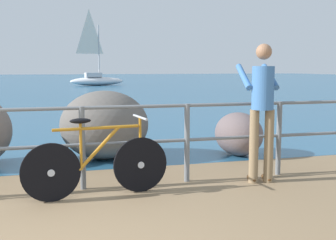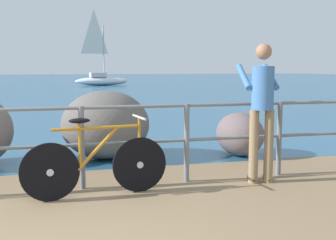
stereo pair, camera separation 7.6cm
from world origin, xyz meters
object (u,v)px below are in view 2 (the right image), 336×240
Objects in this scene: person_at_railing at (262,106)px; bicycle at (97,163)px; breakwater_boulder_right at (240,134)px; breakwater_boulder_main at (105,125)px; sailboat at (101,77)px.

bicycle is at bearing 100.17° from person_at_railing.
person_at_railing is 1.82m from breakwater_boulder_right.
breakwater_boulder_right is (0.46, 1.65, -0.63)m from person_at_railing.
person_at_railing reaches higher than breakwater_boulder_main.
bicycle is 1.18× the size of breakwater_boulder_main.
sailboat is (2.96, 28.60, 0.15)m from breakwater_boulder_main.
person_at_railing is 1.76× the size of breakwater_boulder_right.
breakwater_boulder_main is at bearing 49.75° from person_at_railing.
breakwater_boulder_main is 0.23× the size of sailboat.
breakwater_boulder_main is 1.41× the size of breakwater_boulder_right.
person_at_railing is 30.62m from sailboat.
bicycle is 3.09m from breakwater_boulder_right.
bicycle is 1.67× the size of breakwater_boulder_right.
sailboat is at bearing 77.64° from bicycle.
person_at_railing reaches higher than bicycle.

